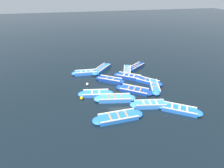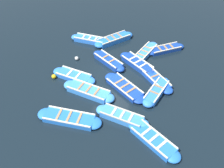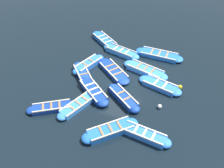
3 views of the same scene
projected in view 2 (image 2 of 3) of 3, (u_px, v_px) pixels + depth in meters
name	position (u px, v px, depth m)	size (l,w,h in m)	color
ground_plane	(113.00, 79.00, 18.29)	(120.00, 120.00, 0.00)	black
boat_mid_row	(122.00, 117.00, 15.47)	(3.45, 1.33, 0.44)	#3884E0
boat_centre	(145.00, 53.00, 20.29)	(1.75, 3.50, 0.37)	#3884E0
boat_near_quay	(108.00, 61.00, 19.48)	(3.06, 2.29, 0.45)	navy
boat_alongside	(154.00, 78.00, 18.11)	(3.13, 3.04, 0.39)	#1947B7
boat_tucked	(114.00, 40.00, 21.62)	(2.99, 3.23, 0.45)	blue
boat_bow_out	(90.00, 40.00, 21.61)	(3.31, 0.88, 0.43)	blue
boat_outer_right	(69.00, 118.00, 15.43)	(4.00, 1.16, 0.38)	blue
boat_end_of_row	(153.00, 140.00, 14.30)	(3.47, 2.64, 0.39)	blue
boat_far_corner	(156.00, 92.00, 17.05)	(1.55, 3.19, 0.45)	blue
boat_outer_left	(74.00, 76.00, 18.26)	(3.36, 1.37, 0.38)	blue
boat_broadside	(165.00, 49.00, 20.68)	(3.03, 2.48, 0.36)	navy
boat_drifting	(137.00, 64.00, 19.23)	(3.28, 2.60, 0.45)	navy
boat_inner_gap	(125.00, 87.00, 17.42)	(3.53, 2.80, 0.35)	navy
boat_stern_in	(89.00, 91.00, 17.09)	(3.79, 1.49, 0.44)	#3884E0
buoy_orange_near	(77.00, 58.00, 19.81)	(0.29, 0.29, 0.29)	silver
buoy_yellow_far	(54.00, 76.00, 18.23)	(0.32, 0.32, 0.32)	#EAB214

